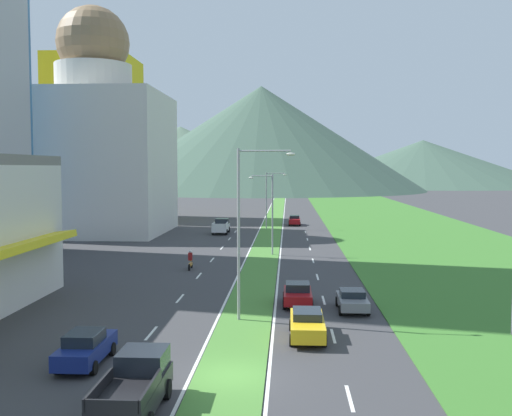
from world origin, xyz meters
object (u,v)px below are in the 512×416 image
street_lamp_mid (270,209)px  pickup_truck_1 (221,226)px  car_2 (298,294)px  pickup_truck_0 (135,386)px  car_4 (352,300)px  street_lamp_near (245,223)px  car_3 (86,348)px  motorcycle_rider (190,261)px  street_lamp_far (269,196)px  car_1 (307,324)px  car_0 (294,220)px

street_lamp_mid → pickup_truck_1: bearing=110.1°
car_2 → pickup_truck_0: size_ratio=0.74×
car_4 → pickup_truck_0: (-10.02, -16.59, 0.28)m
street_lamp_mid → car_2: street_lamp_mid is taller
street_lamp_near → car_4: street_lamp_near is taller
car_3 → motorcycle_rider: (0.61, 26.41, -0.07)m
street_lamp_near → pickup_truck_0: 14.92m
street_lamp_near → street_lamp_far: size_ratio=1.21×
car_4 → street_lamp_near: bearing=-66.9°
street_lamp_mid → car_1: 31.25m
car_1 → car_3: car_3 is taller
car_0 → pickup_truck_1: (-10.54, -12.62, 0.19)m
pickup_truck_1 → car_2: bearing=-166.9°
street_lamp_far → pickup_truck_0: bearing=-92.4°
street_lamp_far → car_1: street_lamp_far is taller
street_lamp_near → pickup_truck_1: street_lamp_near is taller
pickup_truck_0 → motorcycle_rider: size_ratio=2.70×
street_lamp_far → pickup_truck_1: (-6.56, -6.55, -4.04)m
car_0 → car_4: car_0 is taller
street_lamp_far → pickup_truck_1: bearing=-135.0°
car_1 → motorcycle_rider: 23.67m
car_2 → street_lamp_mid: bearing=-173.5°
street_lamp_near → car_4: (6.83, 2.91, -5.30)m
car_2 → pickup_truck_0: pickup_truck_0 is taller
car_0 → car_4: bearing=3.2°
pickup_truck_0 → car_1: bearing=-34.1°
car_0 → car_1: 64.12m
car_0 → car_3: 69.87m
car_2 → pickup_truck_1: size_ratio=0.74×
car_4 → pickup_truck_0: size_ratio=0.74×
street_lamp_far → car_3: (-6.60, -62.99, -4.21)m
motorcycle_rider → car_4: bearing=-138.8°
car_1 → car_4: 7.16m
car_3 → street_lamp_far: bearing=-6.0°
street_lamp_mid → car_4: size_ratio=2.15×
street_lamp_near → street_lamp_mid: bearing=88.6°
car_0 → car_2: car_0 is taller
street_lamp_near → car_1: bearing=-43.7°
car_2 → car_0: bearing=179.6°
car_0 → car_2: (-0.36, -56.30, -0.04)m
street_lamp_near → car_0: bearing=86.6°
street_lamp_far → car_2: 50.54m
street_lamp_near → pickup_truck_0: bearing=-103.1°
street_lamp_mid → pickup_truck_0: street_lamp_mid is taller
street_lamp_near → street_lamp_mid: street_lamp_near is taller
car_4 → car_0: bearing=-176.8°
car_4 → pickup_truck_1: (-13.72, 45.06, 0.28)m
car_3 → street_lamp_near: bearing=-39.3°
car_2 → car_3: bearing=-38.7°
street_lamp_far → car_2: size_ratio=2.15×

